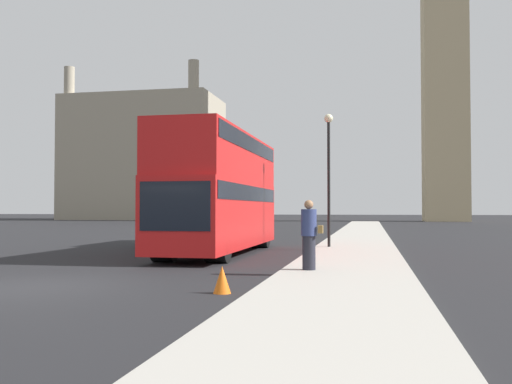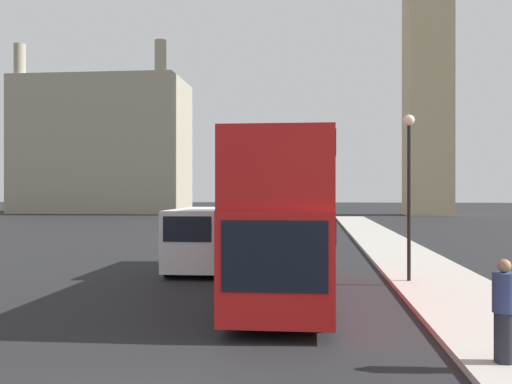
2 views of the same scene
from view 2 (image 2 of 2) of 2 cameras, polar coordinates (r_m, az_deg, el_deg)
The scene contains 6 objects.
building_block_distant at distance 85.80m, azimuth -14.95°, elevation 4.43°, with size 23.25×13.03×23.29m.
red_double_decker_bus at distance 16.46m, azimuth 3.04°, elevation -2.02°, with size 2.48×10.15×4.46m.
white_van at distance 22.23m, azimuth -5.43°, elevation -4.55°, with size 2.02×5.42×2.40m.
pedestrian at distance 10.82m, azimuth 23.60°, elevation -10.85°, with size 0.55×0.39×1.77m.
street_lamp at distance 19.33m, azimuth 15.05°, elevation 2.06°, with size 0.36×0.36×5.44m.
parked_sedan at distance 37.98m, azimuth -2.59°, elevation -3.60°, with size 1.77×4.31×1.42m.
Camera 2 is at (2.46, -6.88, 3.09)m, focal length 40.00 mm.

